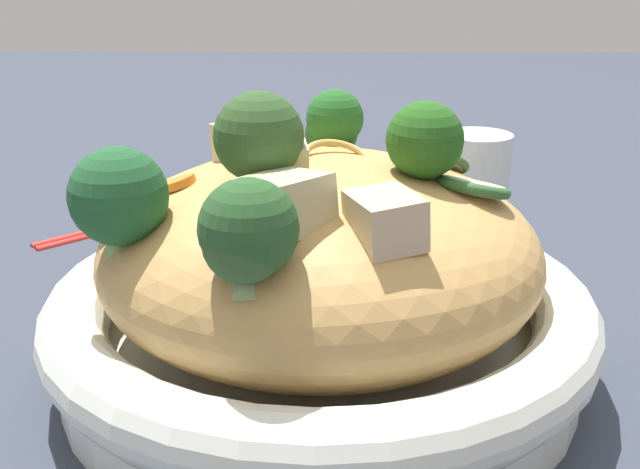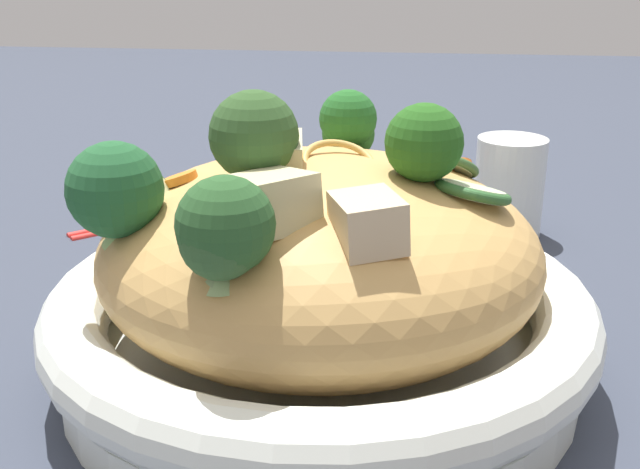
{
  "view_description": "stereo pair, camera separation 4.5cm",
  "coord_description": "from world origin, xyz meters",
  "views": [
    {
      "loc": [
        -0.01,
        0.42,
        0.25
      ],
      "look_at": [
        0.0,
        0.0,
        0.09
      ],
      "focal_mm": 43.7,
      "sensor_mm": 36.0,
      "label": 1
    },
    {
      "loc": [
        -0.05,
        0.42,
        0.25
      ],
      "look_at": [
        0.0,
        0.0,
        0.09
      ],
      "focal_mm": 43.7,
      "sensor_mm": 36.0,
      "label": 2
    }
  ],
  "objects": [
    {
      "name": "broccoli_florets",
      "position": [
        0.03,
        0.03,
        0.13
      ],
      "size": [
        0.22,
        0.27,
        0.08
      ],
      "color": "#A1C371",
      "rests_on": "serving_bowl"
    },
    {
      "name": "serving_bowl",
      "position": [
        0.0,
        0.0,
        0.03
      ],
      "size": [
        0.33,
        0.33,
        0.06
      ],
      "color": "white",
      "rests_on": "ground_plane"
    },
    {
      "name": "ground_plane",
      "position": [
        0.0,
        0.0,
        0.0
      ],
      "size": [
        3.0,
        3.0,
        0.0
      ],
      "primitive_type": "plane",
      "color": "#333947"
    },
    {
      "name": "chicken_chunks",
      "position": [
        0.01,
        0.03,
        0.13
      ],
      "size": [
        0.12,
        0.15,
        0.04
      ],
      "color": "#C4BC8B",
      "rests_on": "serving_bowl"
    },
    {
      "name": "noodle_heap",
      "position": [
        -0.0,
        0.0,
        0.08
      ],
      "size": [
        0.26,
        0.26,
        0.12
      ],
      "color": "tan",
      "rests_on": "serving_bowl"
    },
    {
      "name": "chopsticks_pair",
      "position": [
        0.17,
        -0.27,
        0.0
      ],
      "size": [
        0.16,
        0.15,
        0.01
      ],
      "color": "red",
      "rests_on": "ground_plane"
    },
    {
      "name": "drinking_glass",
      "position": [
        -0.14,
        -0.26,
        0.04
      ],
      "size": [
        0.06,
        0.06,
        0.09
      ],
      "color": "silver",
      "rests_on": "ground_plane"
    },
    {
      "name": "carrot_coins",
      "position": [
        0.01,
        -0.01,
        0.12
      ],
      "size": [
        0.18,
        0.08,
        0.03
      ],
      "color": "orange",
      "rests_on": "serving_bowl"
    },
    {
      "name": "zucchini_slices",
      "position": [
        0.0,
        0.0,
        0.12
      ],
      "size": [
        0.24,
        0.13,
        0.04
      ],
      "color": "beige",
      "rests_on": "serving_bowl"
    }
  ]
}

